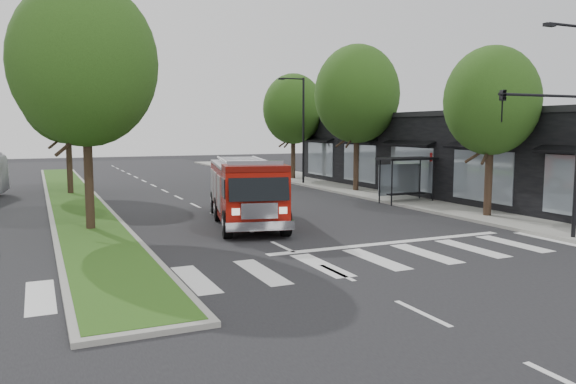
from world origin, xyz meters
TOP-DOWN VIEW (x-y plane):
  - ground at (0.00, 0.00)m, footprint 140.00×140.00m
  - sidewalk_right at (12.50, 10.00)m, footprint 5.00×80.00m
  - median at (-6.00, 18.00)m, footprint 3.00×50.00m
  - storefront_row at (17.00, 10.00)m, footprint 8.00×30.00m
  - bus_shelter at (11.20, 8.15)m, footprint 3.20×1.60m
  - tree_right_near at (11.50, 2.00)m, footprint 4.40×4.40m
  - tree_right_mid at (11.50, 14.00)m, footprint 5.60×5.60m
  - tree_right_far at (11.50, 24.00)m, footprint 5.00×5.00m
  - tree_median_near at (-6.00, 6.00)m, footprint 5.80×5.80m
  - tree_median_far at (-6.00, 20.00)m, footprint 5.60×5.60m
  - streetlight_right_near at (9.61, -3.50)m, footprint 4.08×0.22m
  - streetlight_right_far at (10.35, 20.00)m, footprint 2.11×0.20m
  - fire_engine at (0.55, 5.36)m, footprint 4.36×8.97m

SIDE VIEW (x-z plane):
  - ground at x=0.00m, z-range 0.00..0.00m
  - sidewalk_right at x=12.50m, z-range 0.00..0.15m
  - median at x=-6.00m, z-range 0.00..0.16m
  - fire_engine at x=0.55m, z-range -0.06..2.93m
  - bus_shelter at x=11.20m, z-range 0.73..3.34m
  - storefront_row at x=17.00m, z-range 0.00..5.00m
  - streetlight_right_far at x=10.35m, z-range 0.48..8.48m
  - streetlight_right_near at x=9.61m, z-range 0.67..8.67m
  - tree_right_near at x=11.50m, z-range 1.48..9.53m
  - tree_right_far at x=11.50m, z-range 1.47..10.20m
  - tree_right_mid at x=11.50m, z-range 1.63..11.35m
  - tree_median_far at x=-6.00m, z-range 1.63..11.35m
  - tree_median_near at x=-6.00m, z-range 1.73..11.89m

